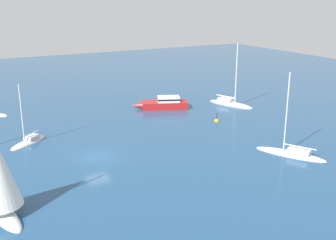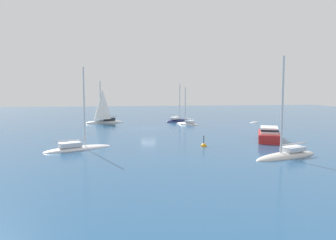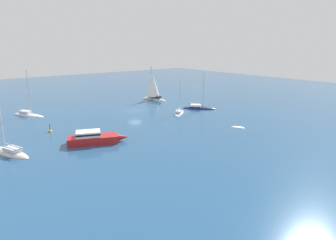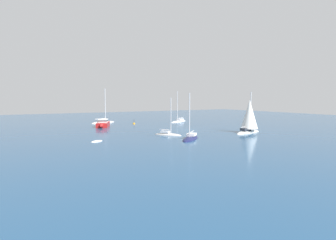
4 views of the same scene
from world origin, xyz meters
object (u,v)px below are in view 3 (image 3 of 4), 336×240
sailboat (153,87)px  dinghy (238,128)px  yacht (179,113)px  ketch (199,108)px  powerboat (94,138)px  sloop (28,115)px  channel_buoy (50,132)px  sailboat_1 (9,152)px

sailboat → dinghy: sailboat is taller
yacht → ketch: bearing=-30.3°
powerboat → sloop: (-2.99, 23.27, -0.61)m
powerboat → dinghy: bearing=4.6°
dinghy → channel_buoy: 30.30m
yacht → ketch: size_ratio=0.89×
sailboat → sloop: size_ratio=0.94×
sailboat → sailboat_1: size_ratio=0.87×
yacht → dinghy: size_ratio=3.01×
sloop → channel_buoy: bearing=-28.3°
dinghy → channel_buoy: size_ratio=1.57×
dinghy → channel_buoy: (-25.14, 16.91, 0.01)m
sloop → powerboat: bearing=-20.4°
yacht → channel_buoy: size_ratio=4.72×
sailboat_1 → ketch: (37.32, 3.85, -0.05)m
sailboat_1 → sloop: (7.14, 20.23, -0.02)m
dinghy → yacht: bearing=-23.3°
sailboat_1 → powerboat: size_ratio=1.20×
ketch → channel_buoy: ketch is taller
sloop → dinghy: bearing=11.3°
dinghy → powerboat: powerboat is taller
sailboat → sailboat_1: (-35.92, -18.81, -2.84)m
channel_buoy → yacht: bearing=-7.6°
dinghy → channel_buoy: bearing=28.1°
sailboat → powerboat: bearing=118.1°
dinghy → sloop: sloop is taller
ketch → yacht: bearing=-125.1°
dinghy → ketch: 15.36m
channel_buoy → dinghy: bearing=-33.9°
powerboat → sloop: 23.47m
yacht → channel_buoy: 24.21m
sloop → channel_buoy: 13.93m
ketch → channel_buoy: 30.43m
yacht → sailboat_1: 31.15m
powerboat → ketch: bearing=37.8°
sailboat_1 → channel_buoy: bearing=-69.0°
yacht → ketch: 6.37m
powerboat → channel_buoy: bearing=132.1°
yacht → sailboat: sailboat is taller
sloop → ketch: size_ratio=1.11×
yacht → sailboat: bearing=35.5°
sailboat → sloop: sloop is taller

